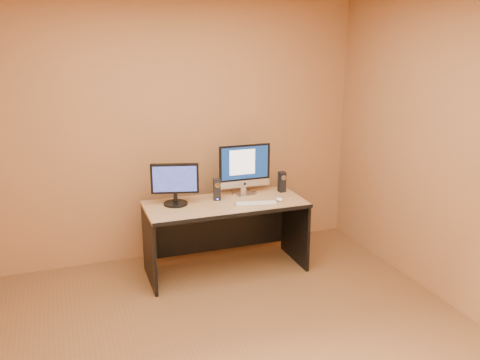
# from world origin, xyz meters

# --- Properties ---
(walls) EXTENTS (4.00, 4.00, 2.60)m
(walls) POSITION_xyz_m (0.00, 0.00, 1.30)
(walls) COLOR #9C653F
(walls) RESTS_ON ground
(desk) EXTENTS (1.50, 0.66, 0.69)m
(desk) POSITION_xyz_m (0.42, 1.40, 0.34)
(desk) COLOR tan
(desk) RESTS_ON ground
(imac) EXTENTS (0.53, 0.20, 0.51)m
(imac) POSITION_xyz_m (0.69, 1.59, 0.95)
(imac) COLOR silver
(imac) RESTS_ON desk
(second_monitor) EXTENTS (0.49, 0.33, 0.39)m
(second_monitor) POSITION_xyz_m (-0.03, 1.51, 0.89)
(second_monitor) COLOR black
(second_monitor) RESTS_ON desk
(speaker_left) EXTENTS (0.07, 0.08, 0.21)m
(speaker_left) POSITION_xyz_m (0.38, 1.52, 0.79)
(speaker_left) COLOR black
(speaker_left) RESTS_ON desk
(speaker_right) EXTENTS (0.07, 0.07, 0.21)m
(speaker_right) POSITION_xyz_m (1.06, 1.54, 0.79)
(speaker_right) COLOR black
(speaker_right) RESTS_ON desk
(keyboard) EXTENTS (0.41, 0.19, 0.02)m
(keyboard) POSITION_xyz_m (0.68, 1.27, 0.70)
(keyboard) COLOR silver
(keyboard) RESTS_ON desk
(mouse) EXTENTS (0.06, 0.10, 0.03)m
(mouse) POSITION_xyz_m (0.92, 1.28, 0.71)
(mouse) COLOR white
(mouse) RESTS_ON desk
(cable_a) EXTENTS (0.08, 0.19, 0.01)m
(cable_a) POSITION_xyz_m (0.78, 1.69, 0.69)
(cable_a) COLOR black
(cable_a) RESTS_ON desk
(cable_b) EXTENTS (0.05, 0.16, 0.01)m
(cable_b) POSITION_xyz_m (0.59, 1.69, 0.69)
(cable_b) COLOR black
(cable_b) RESTS_ON desk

